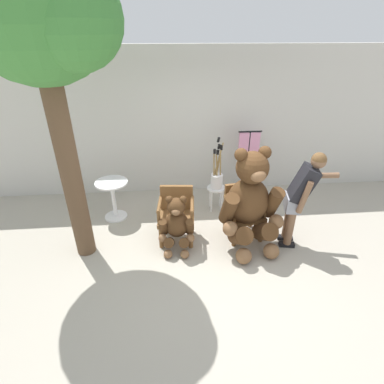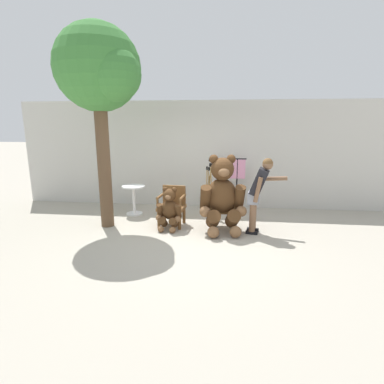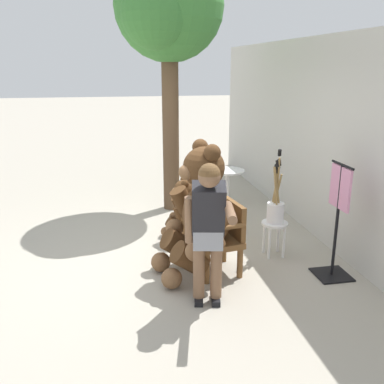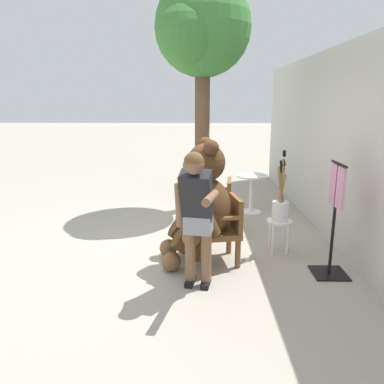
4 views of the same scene
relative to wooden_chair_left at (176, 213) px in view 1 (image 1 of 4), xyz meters
The scene contains 12 objects.
ground_plane 0.98m from the wooden_chair_left, 51.74° to the right, with size 60.00×60.00×0.00m, color #A8A091.
back_wall 2.03m from the wooden_chair_left, 72.61° to the left, with size 10.00×0.16×2.80m, color beige.
wooden_chair_left is the anchor object (origin of this frame).
wooden_chair_right 1.07m from the wooden_chair_left, ahead, with size 0.64×0.60×0.86m.
teddy_bear_large 1.17m from the wooden_chair_left, 13.67° to the right, with size 0.98×0.97×1.60m.
teddy_bear_small 0.29m from the wooden_chair_left, 91.99° to the right, with size 0.55×0.53×0.91m.
person_visitor 1.91m from the wooden_chair_left, 10.29° to the right, with size 0.80×0.48×1.55m.
white_stool 1.11m from the wooden_chair_left, 46.12° to the left, with size 0.34×0.34×0.46m.
brush_bucket 1.12m from the wooden_chair_left, 46.08° to the left, with size 0.22×0.22×0.96m.
round_side_table 1.28m from the wooden_chair_left, 148.15° to the left, with size 0.56×0.56×0.72m.
patio_tree 3.05m from the wooden_chair_left, 168.20° to the right, with size 1.79×1.70×4.14m.
clothing_display_stand 1.94m from the wooden_chair_left, 41.40° to the left, with size 0.44×0.40×1.36m.
Camera 1 is at (-0.64, -3.32, 3.05)m, focal length 28.00 mm.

